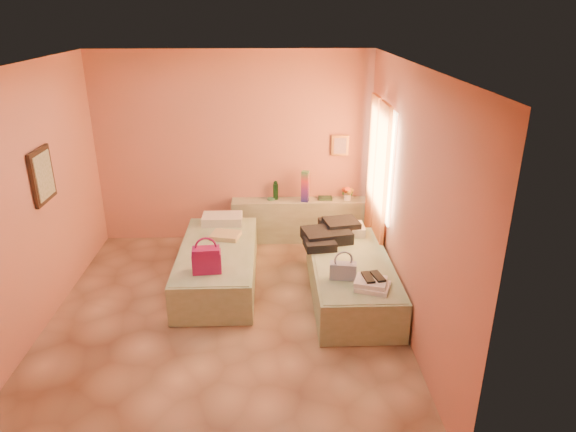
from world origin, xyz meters
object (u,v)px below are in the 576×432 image
(bed_left, at_px, (218,265))
(water_bottle, at_px, (276,191))
(green_book, at_px, (325,198))
(bed_right, at_px, (351,279))
(magenta_handbag, at_px, (207,259))
(headboard_ledge, at_px, (300,220))
(blue_handbag, at_px, (343,271))
(towel_stack, at_px, (373,285))
(flower_vase, at_px, (348,192))

(bed_left, height_order, water_bottle, water_bottle)
(green_book, bearing_deg, water_bottle, 179.13)
(bed_right, height_order, green_book, green_book)
(bed_left, xyz_separation_m, magenta_handbag, (-0.05, -0.63, 0.40))
(headboard_ledge, distance_m, water_bottle, 0.59)
(green_book, bearing_deg, bed_right, -83.71)
(bed_left, bearing_deg, blue_handbag, -29.80)
(bed_right, height_order, towel_stack, towel_stack)
(headboard_ledge, bearing_deg, bed_left, -131.16)
(flower_vase, distance_m, blue_handbag, 2.15)
(bed_left, distance_m, flower_vase, 2.28)
(headboard_ledge, relative_size, magenta_handbag, 6.26)
(bed_right, relative_size, blue_handbag, 6.81)
(water_bottle, bearing_deg, bed_left, -119.32)
(water_bottle, relative_size, magenta_handbag, 0.82)
(headboard_ledge, height_order, flower_vase, flower_vase)
(blue_handbag, bearing_deg, headboard_ledge, 107.42)
(bed_right, relative_size, magenta_handbag, 6.11)
(flower_vase, bearing_deg, magenta_handbag, -134.47)
(flower_vase, relative_size, towel_stack, 0.69)
(water_bottle, bearing_deg, towel_stack, -67.11)
(bed_left, relative_size, green_book, 9.89)
(headboard_ledge, xyz_separation_m, bed_right, (0.52, -1.70, -0.08))
(bed_left, height_order, magenta_handbag, magenta_handbag)
(headboard_ledge, height_order, towel_stack, headboard_ledge)
(bed_left, relative_size, flower_vase, 8.32)
(bed_right, bearing_deg, water_bottle, 116.81)
(magenta_handbag, bearing_deg, blue_handbag, -13.25)
(green_book, bearing_deg, towel_stack, -82.12)
(bed_left, bearing_deg, flower_vase, 34.74)
(towel_stack, bearing_deg, flower_vase, 88.87)
(bed_left, xyz_separation_m, towel_stack, (1.78, -1.08, 0.30))
(headboard_ledge, bearing_deg, bed_right, -72.84)
(bed_left, distance_m, bed_right, 1.70)
(green_book, height_order, magenta_handbag, magenta_handbag)
(water_bottle, height_order, towel_stack, water_bottle)
(headboard_ledge, xyz_separation_m, flower_vase, (0.70, -0.01, 0.45))
(water_bottle, bearing_deg, magenta_handbag, -112.14)
(magenta_handbag, height_order, towel_stack, magenta_handbag)
(headboard_ledge, height_order, bed_right, headboard_ledge)
(bed_right, xyz_separation_m, water_bottle, (-0.90, 1.76, 0.53))
(headboard_ledge, relative_size, bed_left, 1.02)
(green_book, bearing_deg, flower_vase, -5.90)
(magenta_handbag, distance_m, towel_stack, 1.88)
(blue_handbag, relative_size, towel_stack, 0.84)
(bed_right, relative_size, towel_stack, 5.71)
(magenta_handbag, bearing_deg, bed_right, 1.90)
(green_book, bearing_deg, blue_handbag, -89.13)
(green_book, relative_size, blue_handbag, 0.69)
(blue_handbag, bearing_deg, green_book, 97.50)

